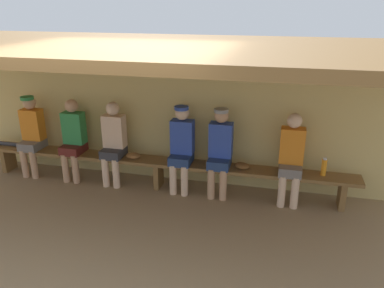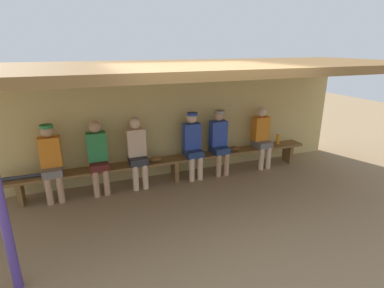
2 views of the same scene
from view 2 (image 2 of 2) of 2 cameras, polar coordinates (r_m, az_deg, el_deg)
name	(u,v)px [view 2 (image 2 of 2)]	position (r m, az deg, el deg)	size (l,w,h in m)	color
ground_plane	(206,218)	(4.88, 2.63, -13.86)	(24.00, 24.00, 0.00)	#937754
back_wall	(167,122)	(6.20, -4.69, 4.22)	(8.00, 0.20, 2.20)	tan
dugout_roof	(190,68)	(4.80, -0.44, 14.26)	(8.00, 2.80, 0.12)	brown
support_post	(0,200)	(3.65, -32.60, -8.94)	(0.10, 0.10, 2.20)	#4C388C
bench	(175,162)	(6.01, -3.28, -3.35)	(6.00, 0.36, 0.46)	brown
player_middle	(193,142)	(6.01, 0.12, 0.32)	(0.34, 0.42, 1.34)	navy
player_leftmost	(219,139)	(6.24, 5.18, 0.92)	(0.34, 0.42, 1.34)	navy
player_near_post	(98,154)	(5.65, -17.39, -1.90)	(0.34, 0.42, 1.34)	#591E19
player_with_sunglasses	(51,159)	(5.66, -25.12, -2.60)	(0.34, 0.42, 1.34)	slate
player_in_blue	(137,150)	(5.72, -10.35, -1.08)	(0.34, 0.42, 1.34)	#333338
player_rightmost	(262,135)	(6.75, 13.04, 1.69)	(0.34, 0.42, 1.34)	slate
water_bottle_blue	(278,139)	(7.07, 15.96, 1.00)	(0.08, 0.08, 0.27)	orange
baseball_glove_dark_brown	(155,159)	(5.84, -6.97, -2.86)	(0.24, 0.17, 0.09)	brown
baseball_glove_worn	(234,149)	(6.45, 7.87, -0.85)	(0.24, 0.17, 0.09)	brown
baseball_bat	(17,178)	(5.82, -30.27, -5.54)	(0.07, 0.07, 0.83)	#333338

